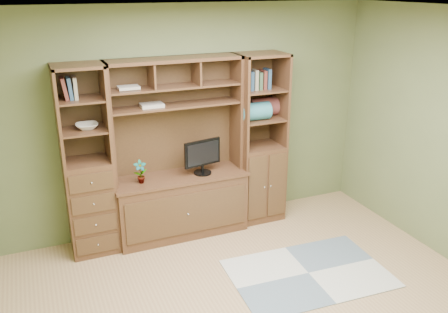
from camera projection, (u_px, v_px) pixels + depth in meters
name	position (u px, v px, depth m)	size (l,w,h in m)	color
room	(269.00, 183.00, 3.77)	(4.60, 4.10, 2.64)	tan
center_hutch	(179.00, 151.00, 5.29)	(1.54, 0.53, 2.05)	#4A2C1A
left_tower	(87.00, 163.00, 4.96)	(0.50, 0.45, 2.05)	#4A2C1A
right_tower	(260.00, 139.00, 5.70)	(0.55, 0.45, 2.05)	#4A2C1A
rug	(308.00, 273.00, 4.84)	(1.57, 1.05, 0.01)	#929797
monitor	(202.00, 151.00, 5.36)	(0.45, 0.20, 0.56)	black
orchid	(140.00, 172.00, 5.15)	(0.14, 0.09, 0.26)	#995D33
magazines	(152.00, 105.00, 5.09)	(0.24, 0.18, 0.04)	#AEA494
bowl	(87.00, 126.00, 4.84)	(0.23, 0.23, 0.06)	beige
blanket_teal	(255.00, 111.00, 5.49)	(0.36, 0.21, 0.21)	#2F737D
blanket_red	(265.00, 107.00, 5.68)	(0.39, 0.22, 0.22)	brown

